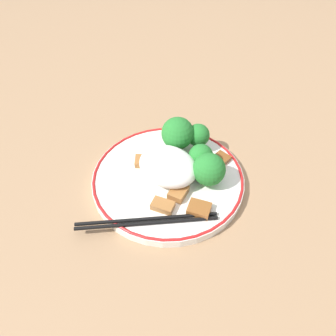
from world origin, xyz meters
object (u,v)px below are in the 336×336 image
Objects in this scene: broccoli_mid_left at (178,134)px; chopsticks at (147,221)px; plate at (168,178)px; broccoli_back_left at (209,170)px; broccoli_back_center at (201,156)px; broccoli_back_right at (200,136)px.

broccoli_mid_left is 0.17m from chopsticks.
broccoli_back_left reaches higher than plate.
broccoli_back_center is (-0.03, 0.02, -0.00)m from broccoli_back_left.
chopsticks is (-0.03, -0.13, -0.03)m from broccoli_back_left.
broccoli_back_left is 0.13m from chopsticks.
broccoli_back_right reaches higher than broccoli_back_center.
broccoli_mid_left reaches higher than broccoli_back_center.
broccoli_back_right is 0.04m from broccoli_mid_left.
broccoli_mid_left reaches higher than plate.
plate is 0.10m from chopsticks.
broccoli_back_center is 0.92× the size of broccoli_back_right.
chopsticks is at bearing -71.43° from plate.
broccoli_mid_left is at bearing 167.41° from broccoli_back_center.
broccoli_back_center is at bearing 90.21° from chopsticks.
broccoli_mid_left is at bearing -141.12° from broccoli_back_right.
broccoli_back_center is (0.03, 0.05, 0.03)m from plate.
broccoli_back_right is at bearing 38.88° from broccoli_mid_left.
broccoli_back_right is (0.00, 0.09, 0.04)m from plate.
plate is 0.10m from broccoli_back_right.
broccoli_back_right is at bearing 98.55° from chopsticks.
broccoli_back_right is at bearing 125.24° from broccoli_back_center.
chopsticks is at bearing -103.29° from broccoli_back_left.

